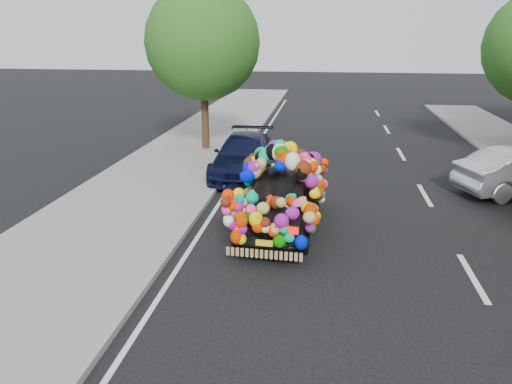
# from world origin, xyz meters

# --- Properties ---
(ground) EXTENTS (100.00, 100.00, 0.00)m
(ground) POSITION_xyz_m (0.00, 0.00, 0.00)
(ground) COLOR black
(ground) RESTS_ON ground
(sidewalk) EXTENTS (4.00, 60.00, 0.12)m
(sidewalk) POSITION_xyz_m (-4.30, 0.00, 0.06)
(sidewalk) COLOR gray
(sidewalk) RESTS_ON ground
(kerb) EXTENTS (0.15, 60.00, 0.13)m
(kerb) POSITION_xyz_m (-2.35, 0.00, 0.07)
(kerb) COLOR gray
(kerb) RESTS_ON ground
(lane_markings) EXTENTS (6.00, 50.00, 0.01)m
(lane_markings) POSITION_xyz_m (3.60, 0.00, 0.01)
(lane_markings) COLOR silver
(lane_markings) RESTS_ON ground
(tree_near_sidewalk) EXTENTS (4.20, 4.20, 6.13)m
(tree_near_sidewalk) POSITION_xyz_m (-3.80, 9.50, 4.02)
(tree_near_sidewalk) COLOR #332114
(tree_near_sidewalk) RESTS_ON ground
(plush_art_car) EXTENTS (2.23, 4.33, 2.02)m
(plush_art_car) POSITION_xyz_m (-0.22, 2.00, 1.03)
(plush_art_car) COLOR black
(plush_art_car) RESTS_ON ground
(navy_sedan) EXTENTS (1.80, 4.34, 1.26)m
(navy_sedan) POSITION_xyz_m (-1.80, 6.41, 0.63)
(navy_sedan) COLOR black
(navy_sedan) RESTS_ON ground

